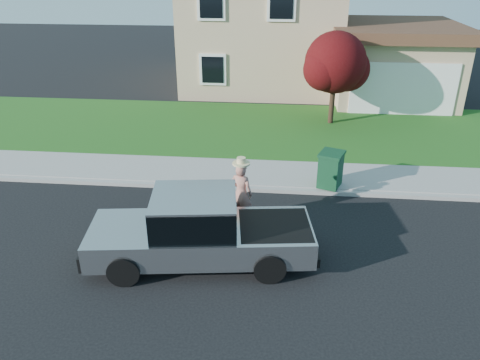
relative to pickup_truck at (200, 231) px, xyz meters
name	(u,v)px	position (x,y,z in m)	size (l,w,h in m)	color
ground	(227,241)	(0.52, 0.87, -0.81)	(80.00, 80.00, 0.00)	black
curb	(271,190)	(1.52, 3.77, -0.75)	(40.00, 0.20, 0.12)	gray
sidewalk	(272,174)	(1.52, 4.87, -0.73)	(40.00, 2.00, 0.15)	gray
lawn	(276,129)	(1.52, 9.37, -0.76)	(40.00, 7.00, 0.10)	#214A15
house	(288,26)	(1.84, 17.25, 2.36)	(14.00, 11.30, 6.85)	tan
pickup_truck	(200,231)	(0.00, 0.00, 0.00)	(5.46, 2.44, 1.73)	black
woman	(241,192)	(0.78, 1.90, 0.09)	(0.73, 0.59, 1.89)	tan
ornamental_tree	(336,65)	(3.87, 10.35, 1.72)	(2.77, 2.50, 3.80)	black
trash_bin	(331,169)	(3.31, 4.06, -0.10)	(0.90, 0.96, 1.10)	#0F3920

